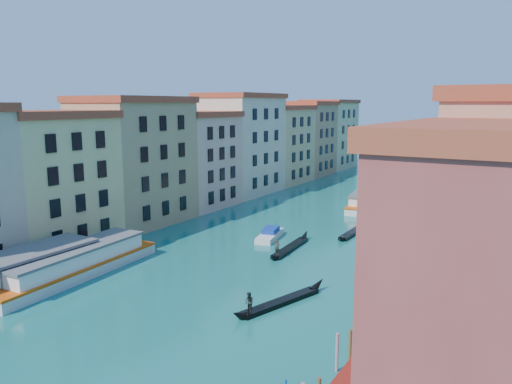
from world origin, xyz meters
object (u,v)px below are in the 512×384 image
vaporetto_stop (21,274)px  vaporetto_near (75,263)px  vaporetto_far (368,198)px  gondola_right (279,300)px  gondola_fore (290,246)px

vaporetto_stop → vaporetto_near: (2.03, 5.25, 0.02)m
vaporetto_stop → vaporetto_near: 5.62m
vaporetto_stop → vaporetto_far: bearing=73.3°
vaporetto_stop → gondola_right: size_ratio=1.33×
gondola_fore → gondola_right: (7.31, -16.92, 0.05)m
vaporetto_far → vaporetto_stop: bearing=-115.2°
vaporetto_near → gondola_fore: bearing=49.0°
vaporetto_stop → gondola_right: 27.11m
gondola_fore → gondola_right: bearing=-70.6°
vaporetto_far → gondola_fore: size_ratio=1.63×
vaporetto_stop → gondola_fore: bearing=55.5°
vaporetto_near → gondola_right: (23.38, 4.16, -0.98)m
gondola_fore → gondola_right: size_ratio=1.05×
vaporetto_stop → vaporetto_far: 62.04m
vaporetto_far → gondola_fore: bearing=-98.1°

